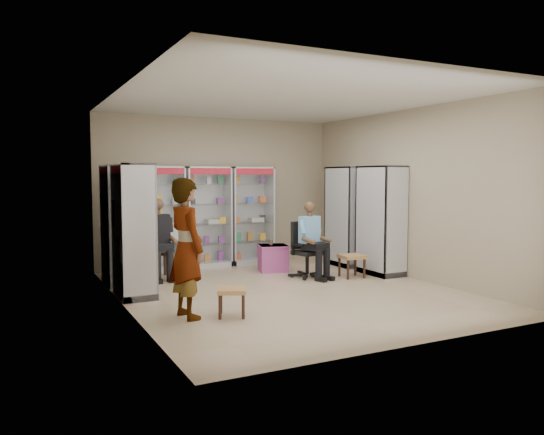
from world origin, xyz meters
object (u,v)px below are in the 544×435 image
woven_stool_b (232,302)px  standing_man (187,248)px  cabinet_back_mid (207,217)px  office_chair (307,249)px  woven_stool_a (352,266)px  seated_shopkeeper (309,242)px  cabinet_right_far (347,216)px  wooden_chair (157,252)px  cabinet_left_near (134,231)px  pink_trunk (273,258)px  cabinet_back_right (250,215)px  cabinet_right_near (381,220)px  cabinet_back_left (160,219)px  cabinet_left_far (120,225)px

woven_stool_b → standing_man: 0.91m
cabinet_back_mid → office_chair: 2.30m
woven_stool_a → seated_shopkeeper: bearing=155.6°
cabinet_right_far → wooden_chair: cabinet_right_far is taller
cabinet_back_mid → seated_shopkeeper: size_ratio=1.57×
cabinet_left_near → office_chair: cabinet_left_near is taller
pink_trunk → standing_man: (-2.48, -2.49, 0.65)m
cabinet_back_mid → woven_stool_b: 3.97m
office_chair → cabinet_left_near: bearing=168.0°
cabinet_back_right → woven_stool_a: cabinet_back_right is taller
wooden_chair → woven_stool_a: size_ratio=2.31×
cabinet_back_right → standing_man: 4.33m
cabinet_right_near → standing_man: 4.32m
cabinet_left_near → cabinet_back_left: bearing=155.4°
cabinet_back_right → wooden_chair: bearing=-161.2°
cabinet_back_left → office_chair: 2.92m
cabinet_back_left → cabinet_back_mid: size_ratio=1.00×
seated_shopkeeper → pink_trunk: size_ratio=2.45×
cabinet_back_left → cabinet_left_near: bearing=-114.6°
cabinet_left_far → standing_man: cabinet_left_far is taller
cabinet_right_far → seated_shopkeeper: cabinet_right_far is taller
cabinet_right_far → wooden_chair: 3.84m
cabinet_back_left → cabinet_left_near: size_ratio=1.00×
pink_trunk → cabinet_back_right: bearing=89.9°
cabinet_back_mid → woven_stool_b: size_ratio=5.43×
cabinet_left_far → woven_stool_a: cabinet_left_far is taller
wooden_chair → cabinet_back_right: bearing=18.8°
cabinet_left_near → office_chair: 3.15m
cabinet_back_mid → pink_trunk: size_ratio=3.84×
cabinet_left_far → standing_man: size_ratio=1.12×
woven_stool_b → cabinet_back_left: bearing=89.3°
cabinet_right_far → woven_stool_b: 4.51m
office_chair → cabinet_right_far: bearing=14.1°
cabinet_back_left → office_chair: (2.17, -1.88, -0.50)m
cabinet_left_near → seated_shopkeeper: (3.10, 0.10, -0.36)m
wooden_chair → cabinet_left_near: bearing=-117.6°
office_chair → pink_trunk: 0.90m
cabinet_left_far → woven_stool_b: (0.88, -2.82, -0.82)m
cabinet_back_left → cabinet_right_far: bearing=-17.8°
cabinet_back_right → cabinet_back_left: bearing=180.0°
cabinet_back_left → pink_trunk: 2.30m
cabinet_right_near → cabinet_left_near: same height
seated_shopkeeper → woven_stool_b: 2.91m
cabinet_back_left → cabinet_left_near: 2.23m
cabinet_left_near → pink_trunk: (2.83, 0.97, -0.75)m
cabinet_right_far → woven_stool_b: size_ratio=5.43×
cabinet_back_left → cabinet_right_near: bearing=-32.3°
cabinet_right_near → cabinet_back_left: bearing=57.7°
cabinet_right_far → cabinet_left_far: size_ratio=1.00×
cabinet_back_left → cabinet_left_far: (-0.93, -0.93, 0.00)m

